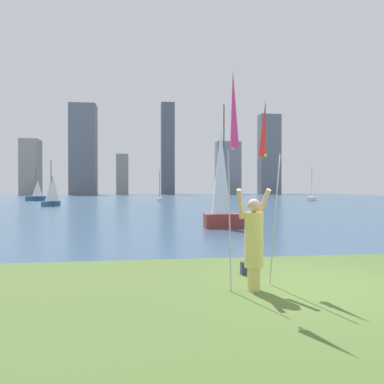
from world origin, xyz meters
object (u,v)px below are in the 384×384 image
at_px(kite_flag_left, 233,113).
at_px(sailboat_7, 37,190).
at_px(bag, 248,268).
at_px(sailboat_0, 312,198).
at_px(person, 254,240).
at_px(sailboat_8, 160,199).
at_px(sailboat_5, 222,184).
at_px(kite_flag_right, 264,132).
at_px(sailboat_1, 52,189).

relative_size(kite_flag_left, sailboat_7, 0.83).
height_order(bag, sailboat_0, sailboat_0).
height_order(person, sailboat_8, sailboat_8).
height_order(bag, sailboat_5, sailboat_5).
xyz_separation_m(person, sailboat_8, (0.80, 49.39, -0.63)).
bearing_deg(person, sailboat_7, 96.60).
height_order(kite_flag_left, sailboat_5, sailboat_5).
relative_size(kite_flag_right, sailboat_1, 0.76).
height_order(kite_flag_left, bag, kite_flag_left).
bearing_deg(sailboat_1, sailboat_5, -61.37).
bearing_deg(sailboat_1, sailboat_7, 108.84).
distance_m(sailboat_0, sailboat_1, 36.93).
xyz_separation_m(sailboat_0, sailboat_1, (-34.87, -12.07, 1.42)).
relative_size(person, sailboat_8, 0.43).
bearing_deg(kite_flag_right, sailboat_5, 82.49).
height_order(kite_flag_left, kite_flag_right, kite_flag_left).
relative_size(bag, sailboat_8, 0.07).
bearing_deg(sailboat_0, bag, -116.86).
xyz_separation_m(sailboat_7, sailboat_8, (18.17, -3.39, -1.34)).
height_order(sailboat_1, sailboat_5, sailboat_5).
distance_m(kite_flag_right, sailboat_7, 55.05).
height_order(kite_flag_left, sailboat_1, sailboat_1).
bearing_deg(sailboat_1, bag, -71.08).
distance_m(kite_flag_right, bag, 2.98).
bearing_deg(kite_flag_left, sailboat_8, 88.57).
bearing_deg(kite_flag_right, sailboat_1, 108.91).
xyz_separation_m(sailboat_0, sailboat_7, (-40.89, 5.58, 1.26)).
bearing_deg(kite_flag_left, sailboat_0, 63.19).
distance_m(person, sailboat_8, 49.40).
relative_size(person, sailboat_5, 0.32).
bearing_deg(sailboat_1, kite_flag_right, -71.09).
relative_size(kite_flag_right, sailboat_5, 0.63).
bearing_deg(kite_flag_left, bag, 64.50).
bearing_deg(sailboat_7, kite_flag_right, -71.11).
relative_size(sailboat_7, sailboat_8, 1.09).
distance_m(sailboat_1, sailboat_7, 18.64).
xyz_separation_m(kite_flag_left, sailboat_7, (-16.93, 52.98, -1.62)).
bearing_deg(kite_flag_right, sailboat_7, 108.89).
bearing_deg(sailboat_8, sailboat_7, 169.42).
height_order(person, bag, person).
bearing_deg(kite_flag_right, person, -121.86).
xyz_separation_m(bag, sailboat_5, (1.55, 9.78, 1.97)).
bearing_deg(kite_flag_left, sailboat_1, 107.16).
distance_m(sailboat_1, sailboat_8, 18.79).
distance_m(sailboat_7, sailboat_8, 18.53).
distance_m(kite_flag_left, sailboat_7, 55.64).
bearing_deg(kite_flag_right, sailboat_0, 63.60).
height_order(sailboat_1, sailboat_7, sailboat_1).
relative_size(person, kite_flag_right, 0.51).
bearing_deg(sailboat_5, person, -99.27).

